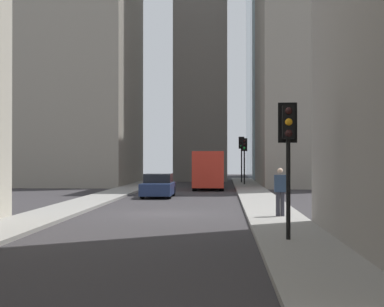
{
  "coord_description": "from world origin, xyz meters",
  "views": [
    {
      "loc": [
        -26.86,
        -2.5,
        2.33
      ],
      "look_at": [
        15.82,
        -0.4,
        2.66
      ],
      "focal_mm": 59.93,
      "sensor_mm": 36.0,
      "label": 1
    }
  ],
  "objects": [
    {
      "name": "traffic_light_far_junction",
      "position": [
        31.68,
        -4.15,
        3.21
      ],
      "size": [
        0.43,
        0.52,
        4.18
      ],
      "color": "black",
      "rests_on": "sidewalk_left"
    },
    {
      "name": "sidewalk_left",
      "position": [
        0.0,
        -4.5,
        0.07
      ],
      "size": [
        90.0,
        2.2,
        0.14
      ],
      "primitive_type": "cube",
      "color": "gray",
      "rests_on": "ground_plane"
    },
    {
      "name": "pedestrian",
      "position": [
        -2.42,
        -4.65,
        1.14
      ],
      "size": [
        0.26,
        0.44,
        1.83
      ],
      "color": "#33333D",
      "rests_on": "sidewalk_left"
    },
    {
      "name": "sidewalk_right",
      "position": [
        0.0,
        4.5,
        0.07
      ],
      "size": [
        90.0,
        2.2,
        0.14
      ],
      "primitive_type": "cube",
      "color": "gray",
      "rests_on": "ground_plane"
    },
    {
      "name": "delivery_truck",
      "position": [
        21.08,
        -1.4,
        1.46
      ],
      "size": [
        6.46,
        2.25,
        2.84
      ],
      "color": "red",
      "rests_on": "ground_plane"
    },
    {
      "name": "traffic_light_foreground",
      "position": [
        -9.44,
        -4.25,
        2.87
      ],
      "size": [
        0.43,
        0.52,
        3.72
      ],
      "color": "black",
      "rests_on": "sidewalk_left"
    },
    {
      "name": "church_spire",
      "position": [
        39.33,
        -0.17,
        17.7
      ],
      "size": [
        5.96,
        5.96,
        33.91
      ],
      "color": "gray",
      "rests_on": "ground_plane"
    },
    {
      "name": "building_right_far",
      "position": [
        29.73,
        10.6,
        12.97
      ],
      "size": [
        15.18,
        10.0,
        25.93
      ],
      "color": "gray",
      "rests_on": "ground_plane"
    },
    {
      "name": "building_left_far",
      "position": [
        28.75,
        -10.59,
        13.19
      ],
      "size": [
        14.89,
        10.5,
        26.36
      ],
      "color": "gray",
      "rests_on": "ground_plane"
    },
    {
      "name": "ground_plane",
      "position": [
        0.0,
        0.0,
        0.0
      ],
      "size": [
        135.0,
        135.0,
        0.0
      ],
      "primitive_type": "plane",
      "color": "#302D30"
    },
    {
      "name": "sedan_navy",
      "position": [
        11.21,
        1.4,
        0.66
      ],
      "size": [
        4.3,
        1.78,
        1.42
      ],
      "color": "navy",
      "rests_on": "ground_plane"
    },
    {
      "name": "traffic_light_midblock",
      "position": [
        27.57,
        -4.27,
        3.02
      ],
      "size": [
        0.43,
        0.52,
        3.91
      ],
      "color": "black",
      "rests_on": "sidewalk_left"
    }
  ]
}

